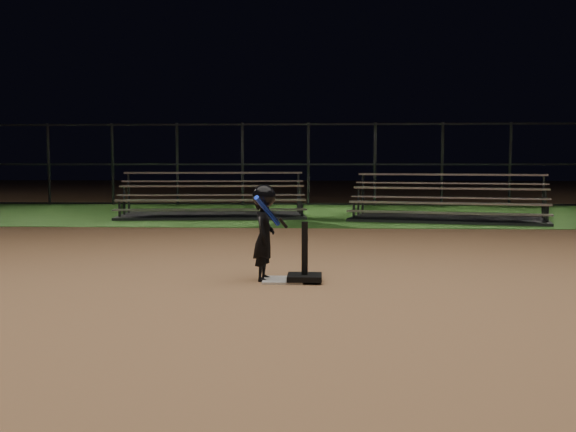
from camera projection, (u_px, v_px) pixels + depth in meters
The scene contains 8 objects.
ground at pixel (283, 281), 7.55m from camera, with size 80.00×80.00×0.00m, color #B27C50.
grass_strip at pixel (306, 213), 17.50m from camera, with size 60.00×8.00×0.01m, color #2C5D1E.
home_plate at pixel (283, 280), 7.55m from camera, with size 0.45×0.45×0.02m, color beige.
batting_tee at pixel (305, 270), 7.48m from camera, with size 0.38×0.38×0.65m.
child_batter at pixel (264, 230), 7.55m from camera, with size 0.40×0.57×1.08m.
bleacher_left at pixel (213, 208), 16.24m from camera, with size 4.60×2.59×1.08m.
bleacher_right at pixel (448, 211), 15.27m from camera, with size 4.66×3.03×1.05m.
backstop_fence at pixel (308, 164), 20.39m from camera, with size 20.08×0.08×2.50m.
Camera 1 is at (0.43, -7.45, 1.33)m, focal length 42.17 mm.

